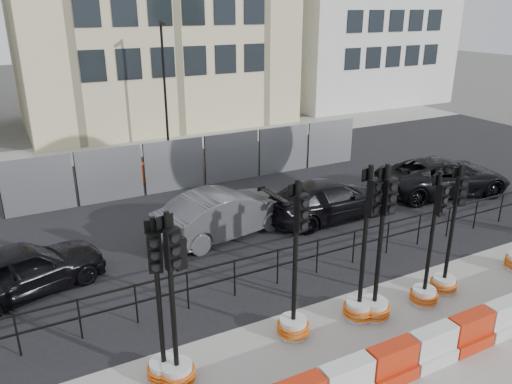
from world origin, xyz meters
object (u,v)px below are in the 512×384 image
traffic_signal_a (163,349)px  car_c (327,200)px  traffic_signal_d (362,285)px  car_a (22,270)px

traffic_signal_a → car_c: (7.23, 4.94, -0.04)m
traffic_signal_a → traffic_signal_d: bearing=15.2°
traffic_signal_a → car_c: size_ratio=0.74×
car_a → traffic_signal_a: bearing=-173.0°
car_c → car_a: bearing=90.4°
traffic_signal_a → traffic_signal_d: size_ratio=0.92×
car_c → traffic_signal_d: bearing=149.8°
traffic_signal_d → car_c: traffic_signal_d is taller
car_c → traffic_signal_a: bearing=122.1°
traffic_signal_d → car_c: 5.74m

